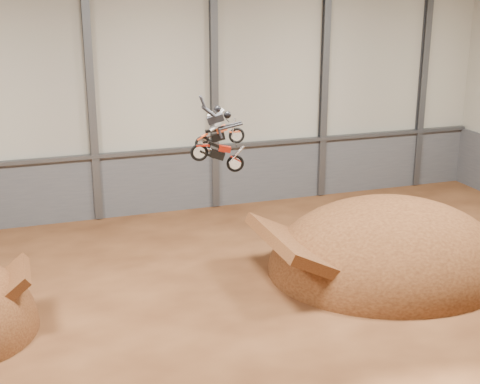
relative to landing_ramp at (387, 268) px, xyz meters
name	(u,v)px	position (x,y,z in m)	size (l,w,h in m)	color
floor	(246,338)	(-8.14, -3.82, 0.00)	(40.00, 40.00, 0.00)	#492613
back_wall	(153,88)	(-8.14, 11.18, 7.00)	(40.00, 0.10, 14.00)	#AFAB9B
lower_band_back	(157,182)	(-8.14, 11.08, 1.75)	(39.80, 0.18, 3.50)	#515359
steel_rail	(157,151)	(-8.14, 10.93, 3.55)	(39.80, 0.35, 0.20)	#47494F
steel_column_2	(91,91)	(-11.47, 10.98, 7.00)	(0.40, 0.36, 13.90)	#47494F
steel_column_3	(214,85)	(-4.80, 10.98, 7.00)	(0.40, 0.36, 13.90)	#47494F
steel_column_4	(324,80)	(1.86, 10.98, 7.00)	(0.40, 0.36, 13.90)	#47494F
steel_column_5	(423,75)	(8.53, 10.98, 7.00)	(0.40, 0.36, 13.90)	#47494F
landing_ramp	(387,268)	(0.00, 0.00, 0.00)	(10.99, 9.72, 6.34)	#432210
fmx_rider_a	(221,125)	(-7.98, -0.53, 7.23)	(1.92, 0.73, 1.74)	#E54C20
fmx_rider_b	(214,135)	(-8.63, -1.77, 7.13)	(2.67, 0.76, 2.29)	red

